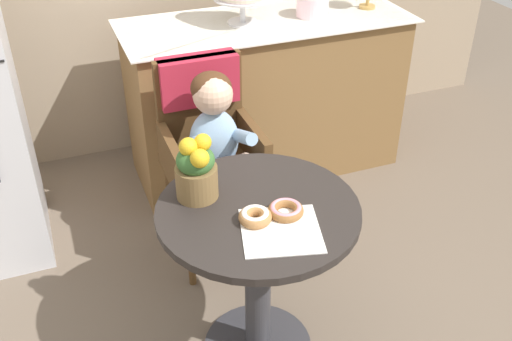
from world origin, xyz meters
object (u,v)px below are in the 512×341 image
object	(u,v)px
cafe_table	(258,254)
wicker_chair	(206,129)
seated_child	(216,138)
donut_front	(286,210)
round_layer_cake	(312,6)
flower_vase	(196,169)
donut_mid	(255,216)

from	to	relation	value
cafe_table	wicker_chair	bearing A→B (deg)	87.40
seated_child	donut_front	bearing A→B (deg)	-86.43
cafe_table	round_layer_cake	distance (m)	1.58
flower_vase	round_layer_cake	size ratio (longest dim) A/B	1.42
seated_child	round_layer_cake	xyz separation A→B (m)	(0.77, 0.70, 0.28)
seated_child	donut_mid	bearing A→B (deg)	-96.26
cafe_table	wicker_chair	xyz separation A→B (m)	(0.03, 0.74, 0.13)
round_layer_cake	cafe_table	bearing A→B (deg)	-122.25
flower_vase	cafe_table	bearing A→B (deg)	-38.72
seated_child	donut_mid	distance (m)	0.66
donut_mid	wicker_chair	bearing A→B (deg)	84.94
wicker_chair	donut_mid	xyz separation A→B (m)	(-0.07, -0.81, 0.10)
cafe_table	donut_front	size ratio (longest dim) A/B	5.87
flower_vase	round_layer_cake	xyz separation A→B (m)	(0.98, 1.14, 0.12)
donut_mid	cafe_table	bearing A→B (deg)	62.02
seated_child	donut_mid	size ratio (longest dim) A/B	6.40
seated_child	donut_front	xyz separation A→B (m)	(0.04, -0.65, 0.06)
wicker_chair	donut_front	xyz separation A→B (m)	(0.04, -0.81, 0.10)
donut_front	donut_mid	bearing A→B (deg)	-179.89
seated_child	round_layer_cake	distance (m)	1.08
seated_child	donut_mid	world-z (taller)	seated_child
wicker_chair	donut_mid	size ratio (longest dim) A/B	8.41
cafe_table	donut_mid	size ratio (longest dim) A/B	6.35
donut_front	flower_vase	bearing A→B (deg)	139.64
wicker_chair	flower_vase	size ratio (longest dim) A/B	3.92
wicker_chair	seated_child	xyz separation A→B (m)	(0.00, -0.16, 0.04)
wicker_chair	seated_child	bearing A→B (deg)	-92.18
round_layer_cake	seated_child	bearing A→B (deg)	-137.91
cafe_table	flower_vase	xyz separation A→B (m)	(-0.18, 0.14, 0.32)
wicker_chair	seated_child	size ratio (longest dim) A/B	1.31
cafe_table	donut_front	distance (m)	0.25
cafe_table	seated_child	world-z (taller)	seated_child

